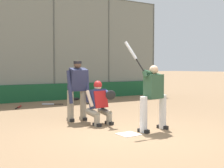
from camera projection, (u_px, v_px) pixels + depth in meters
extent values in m
plane|color=#846647|center=(129.00, 135.00, 6.78)|extent=(160.00, 160.00, 0.00)
cube|color=white|center=(129.00, 134.00, 6.78)|extent=(0.43, 0.43, 0.01)
cylinder|color=#515651|center=(153.00, 49.00, 16.90)|extent=(0.08, 0.08, 4.86)
cylinder|color=#515651|center=(109.00, 47.00, 15.34)|extent=(0.08, 0.08, 4.86)
cylinder|color=#515651|center=(54.00, 45.00, 13.78)|extent=(0.08, 0.08, 4.86)
cube|color=gray|center=(22.00, 44.00, 13.00)|extent=(14.35, 0.01, 4.86)
cube|color=#19512D|center=(23.00, 93.00, 13.03)|extent=(14.07, 0.18, 0.73)
cylinder|color=silver|center=(163.00, 112.00, 7.41)|extent=(0.17, 0.17, 0.81)
cube|color=black|center=(163.00, 127.00, 7.43)|extent=(0.15, 0.29, 0.08)
cylinder|color=silver|center=(144.00, 115.00, 6.95)|extent=(0.17, 0.17, 0.81)
cube|color=black|center=(144.00, 131.00, 6.97)|extent=(0.15, 0.29, 0.08)
cube|color=#2D5138|center=(154.00, 86.00, 7.15)|extent=(0.47, 0.32, 0.56)
sphere|color=tan|center=(154.00, 70.00, 7.13)|extent=(0.21, 0.21, 0.21)
cylinder|color=#2D5138|center=(153.00, 74.00, 7.15)|extent=(0.57, 0.13, 0.21)
cylinder|color=#2D5138|center=(145.00, 74.00, 6.97)|extent=(0.14, 0.16, 0.16)
sphere|color=black|center=(144.00, 71.00, 6.98)|extent=(0.04, 0.04, 0.04)
cylinder|color=black|center=(140.00, 65.00, 6.99)|extent=(0.16, 0.17, 0.29)
cylinder|color=#B7BCC1|center=(131.00, 50.00, 7.03)|extent=(0.25, 0.27, 0.42)
cylinder|color=gray|center=(109.00, 119.00, 7.95)|extent=(0.14, 0.14, 0.29)
cylinder|color=gray|center=(105.00, 112.00, 8.09)|extent=(0.20, 0.45, 0.22)
cube|color=black|center=(109.00, 123.00, 7.96)|extent=(0.12, 0.27, 0.08)
cylinder|color=gray|center=(97.00, 120.00, 7.72)|extent=(0.14, 0.14, 0.29)
cylinder|color=gray|center=(93.00, 113.00, 7.86)|extent=(0.20, 0.45, 0.22)
cube|color=black|center=(97.00, 125.00, 7.72)|extent=(0.12, 0.27, 0.08)
cube|color=navy|center=(98.00, 99.00, 7.99)|extent=(0.44, 0.37, 0.52)
cube|color=#B21E1E|center=(101.00, 99.00, 7.88)|extent=(0.38, 0.16, 0.43)
sphere|color=beige|center=(98.00, 86.00, 7.97)|extent=(0.19, 0.19, 0.19)
sphere|color=#B21E1E|center=(98.00, 85.00, 7.97)|extent=(0.21, 0.21, 0.21)
cylinder|color=navy|center=(108.00, 93.00, 7.90)|extent=(0.23, 0.51, 0.15)
ellipsoid|color=black|center=(111.00, 95.00, 7.66)|extent=(0.31, 0.13, 0.24)
cylinder|color=beige|center=(90.00, 99.00, 7.83)|extent=(0.11, 0.30, 0.42)
cylinder|color=gray|center=(83.00, 105.00, 8.62)|extent=(0.17, 0.17, 0.84)
cube|color=black|center=(83.00, 119.00, 8.64)|extent=(0.12, 0.28, 0.08)
cylinder|color=gray|center=(70.00, 106.00, 8.42)|extent=(0.17, 0.17, 0.84)
cube|color=black|center=(71.00, 120.00, 8.44)|extent=(0.12, 0.28, 0.08)
cube|color=#282D4C|center=(78.00, 79.00, 8.43)|extent=(0.46, 0.41, 0.64)
sphere|color=brown|center=(78.00, 65.00, 8.41)|extent=(0.21, 0.21, 0.21)
cylinder|color=black|center=(78.00, 62.00, 8.41)|extent=(0.22, 0.22, 0.07)
cylinder|color=#282D4C|center=(87.00, 86.00, 8.53)|extent=(0.15, 0.24, 0.89)
cylinder|color=#282D4C|center=(70.00, 87.00, 8.25)|extent=(0.14, 0.24, 0.89)
sphere|color=black|center=(15.00, 109.00, 10.73)|extent=(0.04, 0.04, 0.04)
cylinder|color=black|center=(17.00, 108.00, 10.90)|extent=(0.19, 0.30, 0.03)
cylinder|color=maroon|center=(19.00, 107.00, 11.30)|extent=(0.28, 0.43, 0.07)
sphere|color=black|center=(63.00, 104.00, 12.05)|extent=(0.04, 0.04, 0.04)
cylinder|color=black|center=(58.00, 104.00, 12.05)|extent=(0.30, 0.20, 0.03)
cylinder|color=#B7BCC1|center=(48.00, 104.00, 12.05)|extent=(0.42, 0.30, 0.07)
sphere|color=black|center=(83.00, 104.00, 12.21)|extent=(0.04, 0.04, 0.04)
cylinder|color=black|center=(87.00, 103.00, 12.31)|extent=(0.36, 0.04, 0.03)
cylinder|color=#B7BCC1|center=(96.00, 103.00, 12.56)|extent=(0.50, 0.08, 0.07)
ellipsoid|color=black|center=(76.00, 99.00, 13.80)|extent=(0.34, 0.22, 0.12)
ellipsoid|color=black|center=(75.00, 99.00, 13.66)|extent=(0.12, 0.09, 0.10)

